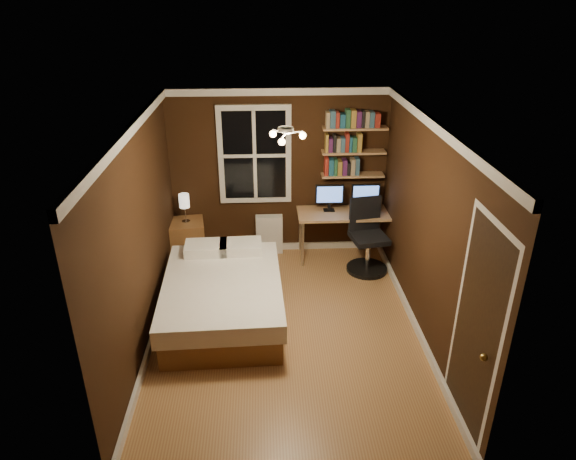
{
  "coord_description": "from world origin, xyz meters",
  "views": [
    {
      "loc": [
        -0.24,
        -5.12,
        3.77
      ],
      "look_at": [
        0.05,
        0.45,
        1.11
      ],
      "focal_mm": 32.0,
      "sensor_mm": 36.0,
      "label": 1
    }
  ],
  "objects_px": {
    "radiator": "(269,234)",
    "desk": "(350,216)",
    "bed": "(223,297)",
    "monitor_right": "(365,197)",
    "monitor_left": "(329,198)",
    "office_chair": "(367,243)",
    "nightstand": "(188,241)",
    "bedside_lamp": "(185,208)",
    "desk_lamp": "(398,200)"
  },
  "relations": [
    {
      "from": "monitor_left",
      "to": "nightstand",
      "type": "bearing_deg",
      "value": -178.74
    },
    {
      "from": "nightstand",
      "to": "monitor_right",
      "type": "relative_size",
      "value": 1.48
    },
    {
      "from": "nightstand",
      "to": "monitor_right",
      "type": "xyz_separation_m",
      "value": [
        2.66,
        0.05,
        0.63
      ]
    },
    {
      "from": "bedside_lamp",
      "to": "monitor_right",
      "type": "relative_size",
      "value": 1.03
    },
    {
      "from": "bed",
      "to": "monitor_left",
      "type": "bearing_deg",
      "value": 44.76
    },
    {
      "from": "desk",
      "to": "monitor_left",
      "type": "distance_m",
      "value": 0.41
    },
    {
      "from": "bedside_lamp",
      "to": "desk_lamp",
      "type": "relative_size",
      "value": 0.99
    },
    {
      "from": "bed",
      "to": "radiator",
      "type": "bearing_deg",
      "value": 68.68
    },
    {
      "from": "desk_lamp",
      "to": "nightstand",
      "type": "bearing_deg",
      "value": 177.48
    },
    {
      "from": "office_chair",
      "to": "radiator",
      "type": "bearing_deg",
      "value": 146.69
    },
    {
      "from": "nightstand",
      "to": "desk",
      "type": "xyz_separation_m",
      "value": [
        2.43,
        -0.03,
        0.36
      ]
    },
    {
      "from": "monitor_left",
      "to": "office_chair",
      "type": "xyz_separation_m",
      "value": [
        0.5,
        -0.47,
        -0.53
      ]
    },
    {
      "from": "bed",
      "to": "monitor_right",
      "type": "bearing_deg",
      "value": 36.07
    },
    {
      "from": "nightstand",
      "to": "monitor_right",
      "type": "bearing_deg",
      "value": -7.02
    },
    {
      "from": "desk",
      "to": "monitor_left",
      "type": "xyz_separation_m",
      "value": [
        -0.3,
        0.08,
        0.27
      ]
    },
    {
      "from": "desk",
      "to": "radiator",
      "type": "bearing_deg",
      "value": 170.55
    },
    {
      "from": "monitor_left",
      "to": "monitor_right",
      "type": "xyz_separation_m",
      "value": [
        0.54,
        0.0,
        0.0
      ]
    },
    {
      "from": "bed",
      "to": "monitor_right",
      "type": "xyz_separation_m",
      "value": [
        2.04,
        1.58,
        0.65
      ]
    },
    {
      "from": "monitor_right",
      "to": "office_chair",
      "type": "height_order",
      "value": "monitor_right"
    },
    {
      "from": "monitor_right",
      "to": "desk_lamp",
      "type": "xyz_separation_m",
      "value": [
        0.44,
        -0.18,
        0.02
      ]
    },
    {
      "from": "bedside_lamp",
      "to": "office_chair",
      "type": "relative_size",
      "value": 0.41
    },
    {
      "from": "office_chair",
      "to": "monitor_left",
      "type": "bearing_deg",
      "value": 126.5
    },
    {
      "from": "nightstand",
      "to": "monitor_left",
      "type": "distance_m",
      "value": 2.21
    },
    {
      "from": "radiator",
      "to": "nightstand",
      "type": "bearing_deg",
      "value": -172.18
    },
    {
      "from": "nightstand",
      "to": "office_chair",
      "type": "relative_size",
      "value": 0.58
    },
    {
      "from": "bed",
      "to": "monitor_right",
      "type": "relative_size",
      "value": 4.79
    },
    {
      "from": "bed",
      "to": "office_chair",
      "type": "bearing_deg",
      "value": 27.18
    },
    {
      "from": "nightstand",
      "to": "office_chair",
      "type": "height_order",
      "value": "office_chair"
    },
    {
      "from": "bed",
      "to": "radiator",
      "type": "xyz_separation_m",
      "value": [
        0.6,
        1.71,
        0.02
      ]
    },
    {
      "from": "bed",
      "to": "desk_lamp",
      "type": "distance_m",
      "value": 2.92
    },
    {
      "from": "desk",
      "to": "monitor_right",
      "type": "xyz_separation_m",
      "value": [
        0.23,
        0.08,
        0.27
      ]
    },
    {
      "from": "bedside_lamp",
      "to": "desk",
      "type": "distance_m",
      "value": 2.43
    },
    {
      "from": "bed",
      "to": "monitor_right",
      "type": "height_order",
      "value": "monitor_right"
    },
    {
      "from": "bedside_lamp",
      "to": "desk_lamp",
      "type": "distance_m",
      "value": 3.1
    },
    {
      "from": "nightstand",
      "to": "desk_lamp",
      "type": "height_order",
      "value": "desk_lamp"
    },
    {
      "from": "radiator",
      "to": "office_chair",
      "type": "bearing_deg",
      "value": -23.08
    },
    {
      "from": "bed",
      "to": "office_chair",
      "type": "relative_size",
      "value": 1.89
    },
    {
      "from": "nightstand",
      "to": "bedside_lamp",
      "type": "distance_m",
      "value": 0.53
    },
    {
      "from": "radiator",
      "to": "desk",
      "type": "xyz_separation_m",
      "value": [
        1.2,
        -0.2,
        0.37
      ]
    },
    {
      "from": "monitor_left",
      "to": "office_chair",
      "type": "bearing_deg",
      "value": -43.26
    },
    {
      "from": "nightstand",
      "to": "monitor_right",
      "type": "distance_m",
      "value": 2.73
    },
    {
      "from": "office_chair",
      "to": "bed",
      "type": "bearing_deg",
      "value": -161.25
    },
    {
      "from": "radiator",
      "to": "desk",
      "type": "height_order",
      "value": "desk"
    },
    {
      "from": "nightstand",
      "to": "bed",
      "type": "bearing_deg",
      "value": -76.02
    },
    {
      "from": "bedside_lamp",
      "to": "monitor_right",
      "type": "bearing_deg",
      "value": 1.0
    },
    {
      "from": "bedside_lamp",
      "to": "desk_lamp",
      "type": "height_order",
      "value": "desk_lamp"
    },
    {
      "from": "monitor_left",
      "to": "monitor_right",
      "type": "relative_size",
      "value": 1.0
    },
    {
      "from": "bedside_lamp",
      "to": "desk",
      "type": "bearing_deg",
      "value": -0.73
    },
    {
      "from": "bedside_lamp",
      "to": "desk",
      "type": "xyz_separation_m",
      "value": [
        2.43,
        -0.03,
        -0.16
      ]
    },
    {
      "from": "bed",
      "to": "monitor_left",
      "type": "xyz_separation_m",
      "value": [
        1.5,
        1.58,
        0.65
      ]
    }
  ]
}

